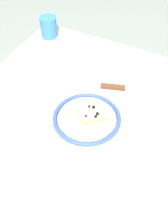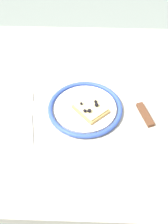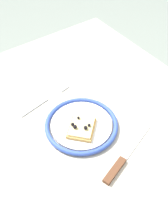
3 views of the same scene
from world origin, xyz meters
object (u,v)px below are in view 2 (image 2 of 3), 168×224
dining_table (78,121)px  pizza_slice_near (91,108)px  plate (85,108)px  knife (141,107)px  fork (30,116)px

dining_table → pizza_slice_near: size_ratio=8.11×
plate → pizza_slice_near: size_ratio=1.92×
plate → pizza_slice_near: (0.02, -0.01, 0.01)m
knife → fork: bearing=-172.0°
dining_table → pizza_slice_near: pizza_slice_near is taller
fork → knife: bearing=8.0°
pizza_slice_near → fork: (-0.18, -0.02, -0.02)m
knife → plate: bearing=-175.1°
dining_table → fork: fork is taller
knife → pizza_slice_near: bearing=-170.5°
dining_table → plate: plate is taller
plate → pizza_slice_near: pizza_slice_near is taller
pizza_slice_near → knife: bearing=9.5°
fork → plate: bearing=11.2°
plate → fork: size_ratio=1.12×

